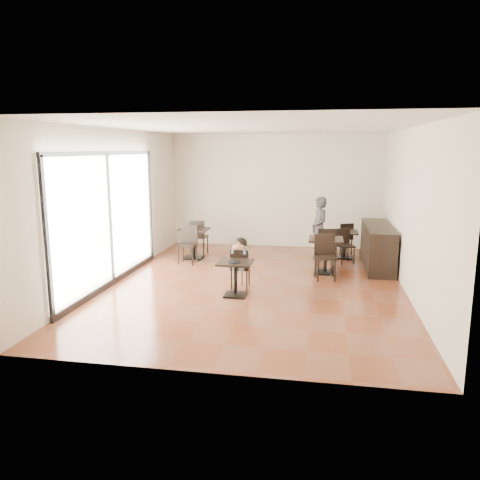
% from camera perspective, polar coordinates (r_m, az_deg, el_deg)
% --- Properties ---
extents(floor, '(6.00, 8.00, 0.01)m').
position_cam_1_polar(floor, '(9.82, 1.91, -5.42)').
color(floor, brown).
rests_on(floor, ground).
extents(ceiling, '(6.00, 8.00, 0.01)m').
position_cam_1_polar(ceiling, '(9.43, 2.04, 13.57)').
color(ceiling, silver).
rests_on(ceiling, floor).
extents(wall_back, '(6.00, 0.01, 3.20)m').
position_cam_1_polar(wall_back, '(13.44, 4.41, 5.97)').
color(wall_back, beige).
rests_on(wall_back, floor).
extents(wall_front, '(6.00, 0.01, 3.20)m').
position_cam_1_polar(wall_front, '(5.62, -3.84, -1.17)').
color(wall_front, beige).
rests_on(wall_front, floor).
extents(wall_left, '(0.01, 8.00, 3.20)m').
position_cam_1_polar(wall_left, '(10.35, -14.75, 4.12)').
color(wall_left, beige).
rests_on(wall_left, floor).
extents(wall_right, '(0.01, 8.00, 3.20)m').
position_cam_1_polar(wall_right, '(9.55, 20.12, 3.25)').
color(wall_right, beige).
rests_on(wall_right, floor).
extents(storefront_window, '(0.04, 4.50, 2.60)m').
position_cam_1_polar(storefront_window, '(9.92, -15.73, 2.61)').
color(storefront_window, white).
rests_on(storefront_window, floor).
extents(child_table, '(0.65, 0.65, 0.68)m').
position_cam_1_polar(child_table, '(8.99, -0.56, -4.73)').
color(child_table, black).
rests_on(child_table, floor).
extents(child_chair, '(0.37, 0.37, 0.82)m').
position_cam_1_polar(child_chair, '(9.49, 0.05, -3.44)').
color(child_chair, black).
rests_on(child_chair, floor).
extents(child, '(0.37, 0.52, 1.03)m').
position_cam_1_polar(child, '(9.46, 0.05, -2.82)').
color(child, slate).
rests_on(child, child_chair).
extents(plate, '(0.23, 0.23, 0.01)m').
position_cam_1_polar(plate, '(8.80, -0.69, -2.73)').
color(plate, black).
rests_on(plate, child_table).
extents(pizza_slice, '(0.24, 0.18, 0.06)m').
position_cam_1_polar(pizza_slice, '(9.20, -0.15, -0.81)').
color(pizza_slice, tan).
rests_on(pizza_slice, child).
extents(adult_patron, '(0.59, 0.69, 1.61)m').
position_cam_1_polar(adult_patron, '(11.98, 9.63, 1.38)').
color(adult_patron, '#3C3C41').
rests_on(adult_patron, floor).
extents(cafe_table_mid, '(0.87, 0.87, 0.80)m').
position_cam_1_polar(cafe_table_mid, '(10.79, 10.36, -1.90)').
color(cafe_table_mid, black).
rests_on(cafe_table_mid, floor).
extents(cafe_table_left, '(0.76, 0.76, 0.78)m').
position_cam_1_polar(cafe_table_left, '(12.07, -5.69, -0.45)').
color(cafe_table_left, black).
rests_on(cafe_table_left, floor).
extents(cafe_table_back, '(0.88, 0.88, 0.70)m').
position_cam_1_polar(cafe_table_back, '(12.37, 12.59, -0.56)').
color(cafe_table_back, black).
rests_on(cafe_table_back, floor).
extents(chair_mid_a, '(0.50, 0.50, 0.96)m').
position_cam_1_polar(chair_mid_a, '(11.31, 10.37, -0.88)').
color(chair_mid_a, black).
rests_on(chair_mid_a, floor).
extents(chair_mid_b, '(0.50, 0.50, 0.96)m').
position_cam_1_polar(chair_mid_b, '(10.23, 10.38, -2.14)').
color(chair_mid_b, black).
rests_on(chair_mid_b, floor).
extents(chair_left_a, '(0.43, 0.43, 0.93)m').
position_cam_1_polar(chair_left_a, '(12.58, -5.02, 0.39)').
color(chair_left_a, black).
rests_on(chair_left_a, floor).
extents(chair_left_b, '(0.43, 0.43, 0.93)m').
position_cam_1_polar(chair_left_b, '(11.54, -6.43, -0.61)').
color(chair_left_b, black).
rests_on(chair_left_b, floor).
extents(chair_back_a, '(0.50, 0.50, 0.85)m').
position_cam_1_polar(chair_back_a, '(12.89, 12.51, 0.23)').
color(chair_back_a, black).
rests_on(chair_back_a, floor).
extents(chair_back_b, '(0.50, 0.50, 0.85)m').
position_cam_1_polar(chair_back_b, '(11.81, 12.71, -0.75)').
color(chair_back_b, black).
rests_on(chair_back_b, floor).
extents(service_counter, '(0.60, 2.40, 1.00)m').
position_cam_1_polar(service_counter, '(11.63, 16.41, -0.73)').
color(service_counter, black).
rests_on(service_counter, floor).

